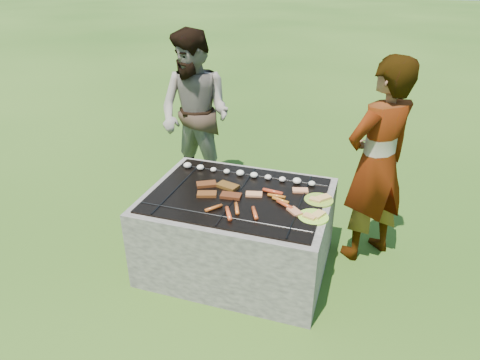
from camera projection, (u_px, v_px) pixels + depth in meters
The scene contains 10 objects.
lawn at pixel (238, 263), 3.32m from camera, with size 60.00×60.00×0.00m, color #214711.
fire_pit at pixel (238, 233), 3.19m from camera, with size 1.30×1.00×0.62m.
mushrooms at pixel (246, 174), 3.29m from camera, with size 1.06×0.06×0.04m.
pork_slabs at pixel (219, 189), 3.08m from camera, with size 0.39×0.28×0.02m.
sausages at pixel (256, 205), 2.88m from camera, with size 0.55×0.48×0.03m.
bread_on_grate at pixel (281, 198), 2.98m from camera, with size 0.44×0.40×0.02m.
plate_far at pixel (319, 200), 2.97m from camera, with size 0.23×0.23×0.03m.
plate_near at pixel (314, 217), 2.77m from camera, with size 0.22×0.22×0.03m.
cook at pixel (377, 164), 3.10m from camera, with size 0.57×0.37×1.56m, color gray.
bystander at pixel (195, 115), 4.06m from camera, with size 0.77×0.60×1.58m, color gray.
Camera 1 is at (0.84, -2.53, 2.07)m, focal length 32.00 mm.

